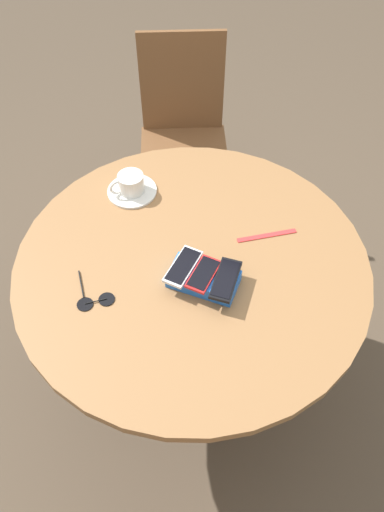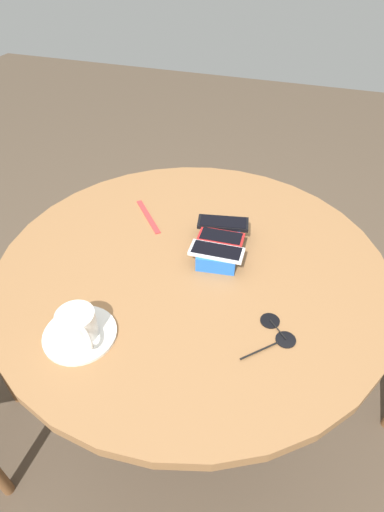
% 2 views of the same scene
% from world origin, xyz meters
% --- Properties ---
extents(ground_plane, '(8.00, 8.00, 0.00)m').
position_xyz_m(ground_plane, '(0.00, 0.00, 0.00)').
color(ground_plane, brown).
extents(round_table, '(1.05, 1.05, 0.74)m').
position_xyz_m(round_table, '(0.00, 0.00, 0.63)').
color(round_table, '#2D2D2D').
rests_on(round_table, ground_plane).
extents(phone_box, '(0.21, 0.13, 0.04)m').
position_xyz_m(phone_box, '(-0.07, 0.06, 0.77)').
color(phone_box, blue).
rests_on(phone_box, round_table).
extents(phone_black, '(0.09, 0.15, 0.01)m').
position_xyz_m(phone_black, '(-0.13, 0.05, 0.79)').
color(phone_black, black).
rests_on(phone_black, phone_box).
extents(phone_red, '(0.07, 0.13, 0.01)m').
position_xyz_m(phone_red, '(-0.07, 0.06, 0.79)').
color(phone_red, red).
rests_on(phone_red, phone_box).
extents(phone_white, '(0.07, 0.14, 0.01)m').
position_xyz_m(phone_white, '(-0.01, 0.07, 0.79)').
color(phone_white, silver).
rests_on(phone_white, phone_box).
extents(saucer, '(0.16, 0.16, 0.01)m').
position_xyz_m(saucer, '(0.32, -0.16, 0.75)').
color(saucer, silver).
rests_on(saucer, round_table).
extents(coffee_cup, '(0.09, 0.11, 0.06)m').
position_xyz_m(coffee_cup, '(0.32, -0.16, 0.79)').
color(coffee_cup, silver).
rests_on(coffee_cup, saucer).
extents(lanyard_strap, '(0.15, 0.14, 0.00)m').
position_xyz_m(lanyard_strap, '(-0.15, -0.20, 0.75)').
color(lanyard_strap, red).
rests_on(lanyard_strap, round_table).
extents(sunglasses, '(0.15, 0.11, 0.01)m').
position_xyz_m(sunglasses, '(0.17, 0.26, 0.75)').
color(sunglasses, black).
rests_on(sunglasses, round_table).
extents(chair_near_window, '(0.53, 0.53, 0.93)m').
position_xyz_m(chair_near_window, '(0.47, -0.77, 0.48)').
color(chair_near_window, brown).
rests_on(chair_near_window, ground_plane).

